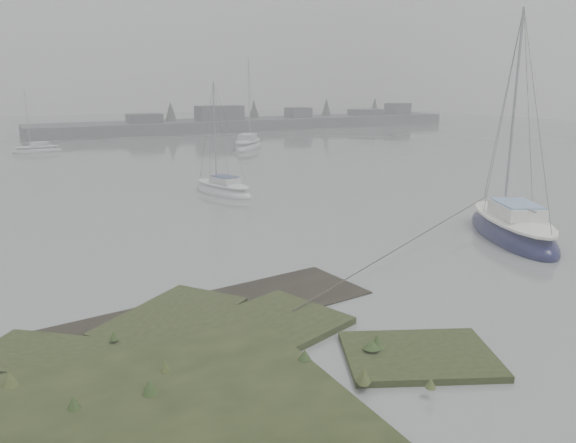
# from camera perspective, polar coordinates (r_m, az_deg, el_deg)

# --- Properties ---
(ground) EXTENTS (160.00, 160.00, 0.00)m
(ground) POSITION_cam_1_polar(r_m,az_deg,el_deg) (41.01, -16.89, 4.45)
(ground) COLOR slate
(ground) RESTS_ON ground
(far_shoreline) EXTENTS (60.00, 8.00, 4.15)m
(far_shoreline) POSITION_cam_1_polar(r_m,az_deg,el_deg) (79.83, -2.56, 10.04)
(far_shoreline) COLOR #4C4F51
(far_shoreline) RESTS_ON ground
(sailboat_main) EXTENTS (5.31, 7.40, 10.05)m
(sailboat_main) POSITION_cam_1_polar(r_m,az_deg,el_deg) (25.48, 21.78, -0.82)
(sailboat_main) COLOR #0F1037
(sailboat_main) RESTS_ON ground
(sailboat_white) EXTENTS (2.79, 5.16, 6.93)m
(sailboat_white) POSITION_cam_1_polar(r_m,az_deg,el_deg) (33.16, -6.61, 3.19)
(sailboat_white) COLOR silver
(sailboat_white) RESTS_ON ground
(sailboat_far_b) EXTENTS (5.72, 6.53, 9.28)m
(sailboat_far_b) POSITION_cam_1_polar(r_m,az_deg,el_deg) (55.62, -4.08, 7.69)
(sailboat_far_b) COLOR silver
(sailboat_far_b) RESTS_ON ground
(sailboat_far_c) EXTENTS (4.46, 1.78, 6.15)m
(sailboat_far_c) POSITION_cam_1_polar(r_m,az_deg,el_deg) (57.52, -24.10, 6.63)
(sailboat_far_c) COLOR #B7BBC1
(sailboat_far_c) RESTS_ON ground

